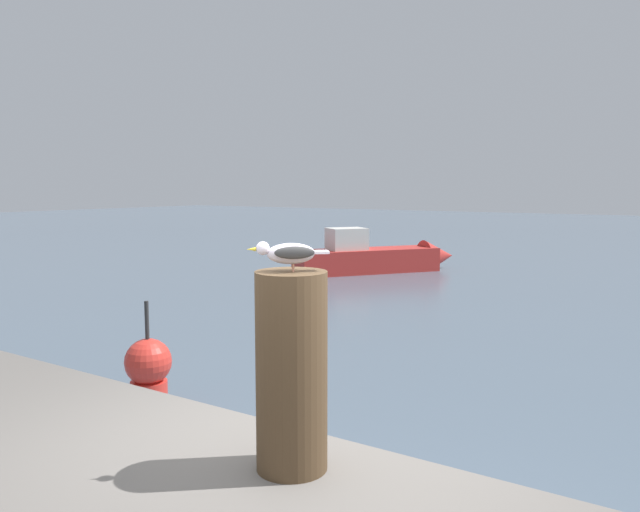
% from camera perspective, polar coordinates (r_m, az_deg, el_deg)
% --- Properties ---
extents(mooring_post, '(0.35, 0.35, 0.98)m').
position_cam_1_polar(mooring_post, '(3.10, -2.60, -10.39)').
color(mooring_post, '#4C3823').
rests_on(mooring_post, harbor_quay).
extents(seagull, '(0.32, 0.30, 0.14)m').
position_cam_1_polar(seagull, '(2.98, -2.78, 0.31)').
color(seagull, tan).
rests_on(seagull, mooring_post).
extents(boat_red, '(4.04, 5.05, 1.53)m').
position_cam_1_polar(boat_red, '(19.84, 5.47, -0.12)').
color(boat_red, '#B72D28').
rests_on(boat_red, ground_plane).
extents(channel_buoy, '(0.56, 0.56, 1.33)m').
position_cam_1_polar(channel_buoy, '(7.95, -15.25, -9.98)').
color(channel_buoy, red).
rests_on(channel_buoy, ground_plane).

